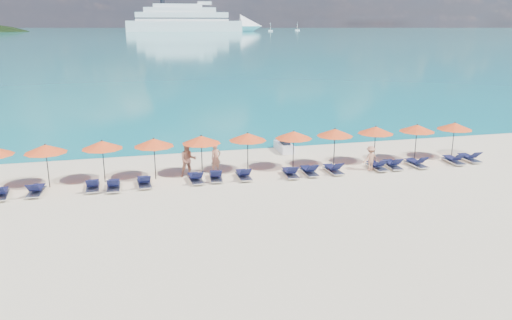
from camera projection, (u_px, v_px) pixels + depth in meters
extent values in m
plane|color=beige|center=(272.00, 201.00, 23.35)|extent=(1400.00, 1400.00, 0.00)
cube|color=#1FA9B2|center=(131.00, 30.00, 640.48)|extent=(1600.00, 1300.00, 0.01)
cube|color=white|center=(184.00, 26.00, 525.19)|extent=(120.56, 27.04, 10.88)
cone|color=white|center=(251.00, 26.00, 539.19)|extent=(24.98, 24.98, 23.94)
cube|color=white|center=(182.00, 17.00, 522.18)|extent=(96.49, 22.72, 8.71)
cube|color=white|center=(180.00, 10.00, 520.03)|extent=(74.87, 19.59, 5.44)
cube|color=white|center=(177.00, 6.00, 518.46)|extent=(50.81, 15.27, 3.81)
cube|color=black|center=(182.00, 18.00, 522.61)|extent=(97.70, 22.99, 0.98)
cube|color=black|center=(182.00, 14.00, 521.61)|extent=(95.29, 22.45, 0.98)
cylinder|color=black|center=(162.00, 1.00, 514.38)|extent=(4.79, 4.79, 5.99)
cube|color=white|center=(297.00, 30.00, 594.56)|extent=(5.60, 1.87, 1.49)
cylinder|color=white|center=(297.00, 26.00, 593.28)|extent=(0.34, 0.34, 9.33)
cube|color=white|center=(270.00, 31.00, 555.36)|extent=(5.14, 1.71, 1.37)
cylinder|color=white|center=(270.00, 26.00, 554.18)|extent=(0.31, 0.31, 8.57)
cube|color=silver|center=(284.00, 147.00, 32.42)|extent=(0.87, 2.24, 0.51)
cube|color=black|center=(285.00, 142.00, 32.15)|extent=(0.48, 0.94, 0.32)
cylinder|color=black|center=(282.00, 138.00, 32.81)|extent=(0.51, 0.06, 0.06)
imported|color=tan|center=(216.00, 158.00, 27.63)|extent=(0.69, 0.56, 1.64)
imported|color=tan|center=(188.00, 160.00, 26.82)|extent=(0.94, 0.57, 1.89)
imported|color=tan|center=(370.00, 158.00, 28.06)|extent=(0.98, 0.58, 1.42)
cylinder|color=black|center=(48.00, 166.00, 25.04)|extent=(0.05, 0.05, 2.20)
cone|color=#EE4D1D|center=(45.00, 149.00, 24.79)|extent=(2.10, 2.10, 0.42)
sphere|color=black|center=(45.00, 144.00, 24.74)|extent=(0.08, 0.08, 0.08)
cylinder|color=black|center=(104.00, 162.00, 25.84)|extent=(0.05, 0.05, 2.20)
cone|color=#EE4D1D|center=(102.00, 145.00, 25.60)|extent=(2.10, 2.10, 0.42)
sphere|color=black|center=(102.00, 141.00, 25.54)|extent=(0.08, 0.08, 0.08)
cylinder|color=black|center=(155.00, 159.00, 26.34)|extent=(0.05, 0.05, 2.20)
cone|color=#EE4D1D|center=(154.00, 142.00, 26.10)|extent=(2.10, 2.10, 0.42)
sphere|color=black|center=(154.00, 138.00, 26.04)|extent=(0.08, 0.08, 0.08)
cylinder|color=black|center=(202.00, 156.00, 26.99)|extent=(0.05, 0.05, 2.20)
cone|color=#EE4D1D|center=(201.00, 140.00, 26.75)|extent=(2.10, 2.10, 0.42)
sphere|color=black|center=(201.00, 136.00, 26.69)|extent=(0.08, 0.08, 0.08)
cylinder|color=black|center=(248.00, 153.00, 27.66)|extent=(0.05, 0.05, 2.20)
cone|color=#EE4D1D|center=(248.00, 137.00, 27.42)|extent=(2.10, 2.10, 0.42)
sphere|color=black|center=(248.00, 133.00, 27.36)|extent=(0.08, 0.08, 0.08)
cylinder|color=black|center=(293.00, 151.00, 28.12)|extent=(0.05, 0.05, 2.20)
cone|color=#EE4D1D|center=(294.00, 135.00, 27.88)|extent=(2.10, 2.10, 0.42)
sphere|color=black|center=(294.00, 131.00, 27.82)|extent=(0.08, 0.08, 0.08)
cylinder|color=black|center=(334.00, 148.00, 28.76)|extent=(0.05, 0.05, 2.20)
cone|color=#EE4D1D|center=(335.00, 132.00, 28.51)|extent=(2.10, 2.10, 0.42)
sphere|color=black|center=(335.00, 129.00, 28.46)|extent=(0.08, 0.08, 0.08)
cylinder|color=black|center=(375.00, 145.00, 29.38)|extent=(0.05, 0.05, 2.20)
cone|color=#EE4D1D|center=(376.00, 130.00, 29.14)|extent=(2.10, 2.10, 0.42)
sphere|color=black|center=(376.00, 126.00, 29.08)|extent=(0.08, 0.08, 0.08)
cylinder|color=black|center=(416.00, 143.00, 29.93)|extent=(0.05, 0.05, 2.20)
cone|color=#EE4D1D|center=(417.00, 128.00, 29.69)|extent=(2.10, 2.10, 0.42)
sphere|color=black|center=(417.00, 124.00, 29.63)|extent=(0.08, 0.08, 0.08)
cylinder|color=black|center=(453.00, 141.00, 30.52)|extent=(0.05, 0.05, 2.20)
cone|color=#EE4D1D|center=(455.00, 126.00, 30.28)|extent=(2.10, 2.10, 0.42)
sphere|color=black|center=(455.00, 122.00, 30.22)|extent=(0.08, 0.08, 0.08)
cube|color=silver|center=(1.00, 195.00, 23.71)|extent=(0.78, 1.75, 0.06)
cube|color=#10143C|center=(1.00, 191.00, 23.89)|extent=(0.65, 1.15, 0.04)
cube|color=silver|center=(36.00, 192.00, 24.19)|extent=(0.73, 1.74, 0.06)
cube|color=#10143C|center=(37.00, 187.00, 24.39)|extent=(0.62, 1.13, 0.04)
cube|color=#10143C|center=(33.00, 187.00, 23.56)|extent=(0.59, 0.57, 0.43)
cube|color=silver|center=(93.00, 187.00, 24.86)|extent=(0.65, 1.71, 0.06)
cube|color=#10143C|center=(93.00, 183.00, 25.05)|extent=(0.57, 1.11, 0.04)
cube|color=#10143C|center=(92.00, 183.00, 24.24)|extent=(0.56, 0.55, 0.43)
cube|color=silver|center=(114.00, 187.00, 24.90)|extent=(0.64, 1.71, 0.06)
cube|color=#10143C|center=(114.00, 183.00, 25.09)|extent=(0.56, 1.11, 0.04)
cube|color=#10143C|center=(113.00, 183.00, 24.28)|extent=(0.56, 0.54, 0.43)
cube|color=silver|center=(144.00, 184.00, 25.45)|extent=(0.73, 1.74, 0.06)
cube|color=#10143C|center=(144.00, 179.00, 25.63)|extent=(0.62, 1.13, 0.04)
cube|color=#10143C|center=(145.00, 179.00, 24.83)|extent=(0.58, 0.57, 0.43)
cube|color=silver|center=(196.00, 180.00, 26.10)|extent=(0.73, 1.74, 0.06)
cube|color=#10143C|center=(194.00, 175.00, 26.29)|extent=(0.62, 1.13, 0.04)
cube|color=#10143C|center=(197.00, 175.00, 25.49)|extent=(0.58, 0.57, 0.43)
cube|color=silver|center=(216.00, 178.00, 26.42)|extent=(0.79, 1.75, 0.06)
cube|color=#10143C|center=(215.00, 173.00, 26.62)|extent=(0.66, 1.15, 0.04)
cube|color=#10143C|center=(216.00, 173.00, 25.79)|extent=(0.60, 0.59, 0.43)
cube|color=silver|center=(244.00, 176.00, 26.67)|extent=(0.63, 1.70, 0.06)
cube|color=#10143C|center=(243.00, 172.00, 26.87)|extent=(0.55, 1.10, 0.04)
cube|color=#10143C|center=(246.00, 172.00, 26.05)|extent=(0.55, 0.54, 0.43)
cube|color=silver|center=(290.00, 174.00, 27.05)|extent=(0.72, 1.73, 0.06)
cube|color=#10143C|center=(289.00, 170.00, 27.24)|extent=(0.61, 1.13, 0.04)
cube|color=#10143C|center=(293.00, 170.00, 26.42)|extent=(0.58, 0.57, 0.43)
cube|color=silver|center=(309.00, 172.00, 27.39)|extent=(0.65, 1.71, 0.06)
cube|color=#10143C|center=(308.00, 168.00, 27.58)|extent=(0.57, 1.11, 0.04)
cube|color=#10143C|center=(313.00, 168.00, 26.76)|extent=(0.56, 0.55, 0.43)
cube|color=silver|center=(333.00, 171.00, 27.71)|extent=(0.69, 1.73, 0.06)
cube|color=#10143C|center=(331.00, 167.00, 27.90)|extent=(0.60, 1.12, 0.04)
cube|color=#10143C|center=(338.00, 166.00, 27.09)|extent=(0.57, 0.56, 0.43)
cube|color=silver|center=(377.00, 167.00, 28.36)|extent=(0.66, 1.71, 0.06)
cube|color=#10143C|center=(375.00, 163.00, 28.55)|extent=(0.57, 1.11, 0.04)
cube|color=#10143C|center=(382.00, 163.00, 27.74)|extent=(0.56, 0.55, 0.43)
cube|color=silver|center=(392.00, 166.00, 28.60)|extent=(0.78, 1.75, 0.06)
cube|color=#10143C|center=(391.00, 162.00, 28.80)|extent=(0.65, 1.15, 0.04)
cube|color=#10143C|center=(397.00, 162.00, 27.97)|extent=(0.60, 0.59, 0.43)
cube|color=silver|center=(416.00, 164.00, 28.93)|extent=(0.70, 1.73, 0.06)
cube|color=#10143C|center=(414.00, 161.00, 29.12)|extent=(0.60, 1.13, 0.04)
cube|color=#10143C|center=(422.00, 160.00, 28.32)|extent=(0.58, 0.56, 0.43)
cube|color=silver|center=(453.00, 161.00, 29.59)|extent=(0.71, 1.73, 0.06)
cube|color=#10143C|center=(451.00, 158.00, 29.79)|extent=(0.61, 1.13, 0.04)
cube|color=#10143C|center=(460.00, 157.00, 28.96)|extent=(0.58, 0.57, 0.43)
cube|color=silver|center=(469.00, 159.00, 30.06)|extent=(0.66, 1.71, 0.06)
cube|color=#10143C|center=(467.00, 155.00, 30.25)|extent=(0.57, 1.11, 0.04)
cube|color=#10143C|center=(476.00, 155.00, 29.43)|extent=(0.56, 0.55, 0.43)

